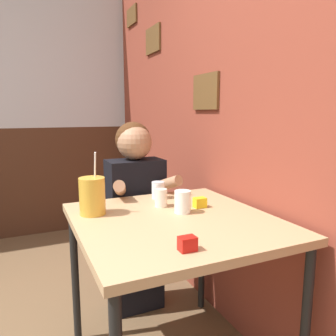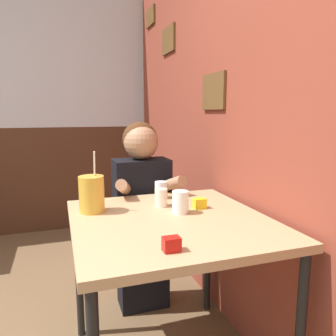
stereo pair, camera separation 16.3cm
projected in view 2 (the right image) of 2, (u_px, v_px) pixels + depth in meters
name	position (u px, v px, depth m)	size (l,w,h in m)	color
brick_wall_right	(193.00, 98.00, 2.39)	(0.08, 4.67, 2.70)	brown
back_wall	(0.00, 102.00, 3.20)	(5.85, 0.09, 2.70)	silver
main_table	(170.00, 234.00, 1.49)	(0.87, 0.91, 0.78)	tan
person_seated	(142.00, 211.00, 2.06)	(0.42, 0.41, 1.20)	black
cocktail_pitcher	(92.00, 194.00, 1.56)	(0.12, 0.12, 0.29)	gold
glass_near_pitcher	(161.00, 190.00, 1.82)	(0.07, 0.07, 0.09)	silver
glass_center	(180.00, 202.00, 1.54)	(0.08, 0.08, 0.11)	silver
glass_far_side	(161.00, 198.00, 1.66)	(0.06, 0.06, 0.09)	silver
condiment_ketchup	(171.00, 244.00, 1.12)	(0.06, 0.04, 0.05)	#B7140F
condiment_mustard	(200.00, 203.00, 1.63)	(0.06, 0.04, 0.05)	yellow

